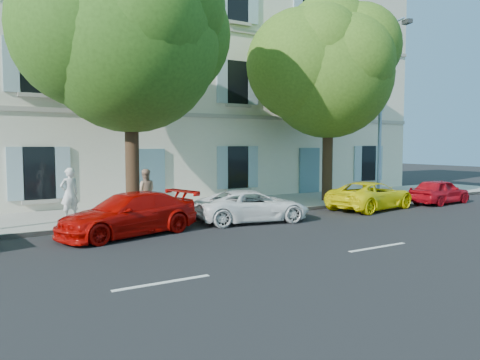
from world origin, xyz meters
TOP-DOWN VIEW (x-y plane):
  - ground at (0.00, 0.00)m, footprint 90.00×90.00m
  - sidewalk at (0.00, 4.45)m, footprint 36.00×4.50m
  - kerb at (0.00, 2.28)m, footprint 36.00×0.16m
  - building at (0.00, 10.20)m, footprint 28.00×7.00m
  - car_red_coupe at (-5.02, 1.02)m, footprint 4.62×2.72m
  - car_white_coupe at (-0.57, 1.12)m, footprint 4.25×2.55m
  - car_yellow_supercar at (5.30, 1.15)m, footprint 4.44×2.60m
  - car_red_hatchback at (9.34, 0.81)m, footprint 3.41×1.61m
  - tree_left at (-4.27, 2.81)m, footprint 5.84×5.84m
  - tree_right at (5.09, 3.59)m, footprint 5.74×5.74m
  - street_lamp at (7.82, 2.86)m, footprint 0.45×1.74m
  - pedestrian_a at (-6.07, 4.02)m, footprint 0.72×0.56m
  - pedestrian_b at (-3.45, 3.89)m, footprint 0.95×0.83m

SIDE VIEW (x-z plane):
  - ground at x=0.00m, z-range 0.00..0.00m
  - sidewalk at x=0.00m, z-range 0.00..0.15m
  - kerb at x=0.00m, z-range 0.00..0.16m
  - car_white_coupe at x=-0.57m, z-range 0.00..1.11m
  - car_red_hatchback at x=9.34m, z-range 0.00..1.13m
  - car_yellow_supercar at x=5.30m, z-range 0.00..1.16m
  - car_red_coupe at x=-5.02m, z-range 0.00..1.26m
  - pedestrian_b at x=-3.45m, z-range 0.15..1.80m
  - pedestrian_a at x=-6.07m, z-range 0.15..1.91m
  - street_lamp at x=7.82m, z-range 0.69..8.78m
  - tree_right at x=5.09m, z-range 1.40..10.24m
  - tree_left at x=-4.27m, z-range 1.45..10.50m
  - building at x=0.00m, z-range 0.00..12.00m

